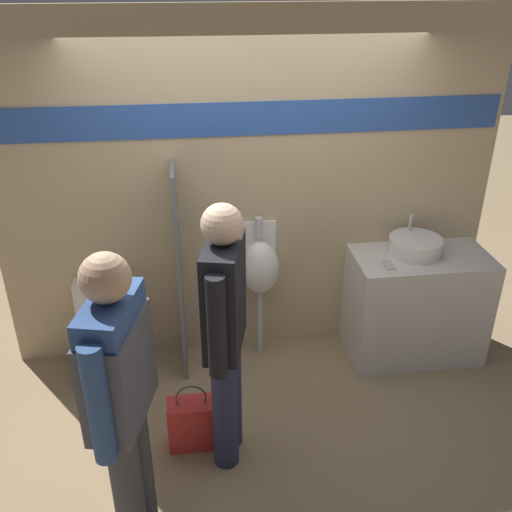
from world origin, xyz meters
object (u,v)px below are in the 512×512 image
person_in_vest (121,390)px  urinal_near_counter (260,268)px  sink_basin (415,246)px  shopping_bag (193,423)px  cell_phone (388,265)px  person_with_lanyard (225,329)px  toilet (103,344)px

person_in_vest → urinal_near_counter: bearing=-15.9°
sink_basin → urinal_near_counter: (-1.21, 0.10, -0.17)m
urinal_near_counter → shopping_bag: 1.29m
cell_phone → person_in_vest: 2.29m
person_in_vest → shopping_bag: size_ratio=3.61×
cell_phone → shopping_bag: 1.82m
shopping_bag → person_in_vest: bearing=-117.1°
person_in_vest → person_with_lanyard: bearing=-31.9°
toilet → person_in_vest: bearing=-77.1°
sink_basin → cell_phone: 0.33m
cell_phone → shopping_bag: cell_phone is taller
person_with_lanyard → shopping_bag: bearing=81.8°
shopping_bag → toilet: bearing=129.2°
sink_basin → toilet: size_ratio=0.46×
toilet → person_with_lanyard: 1.44m
urinal_near_counter → person_in_vest: size_ratio=0.66×
urinal_near_counter → toilet: (-1.25, -0.17, -0.49)m
toilet → shopping_bag: toilet is taller
urinal_near_counter → person_with_lanyard: person_with_lanyard is taller
urinal_near_counter → toilet: 1.35m
sink_basin → shopping_bag: (-1.79, -0.87, -0.79)m
sink_basin → toilet: sink_basin is taller
person_in_vest → person_with_lanyard: person_in_vest is taller
cell_phone → person_with_lanyard: size_ratio=0.08×
toilet → cell_phone: bearing=-2.9°
urinal_near_counter → toilet: bearing=-172.4°
cell_phone → person_with_lanyard: bearing=-148.4°
person_with_lanyard → shopping_bag: 0.84m
urinal_near_counter → person_in_vest: (-0.91, -1.62, 0.25)m
urinal_near_counter → person_in_vest: bearing=-119.5°
person_with_lanyard → toilet: bearing=58.2°
urinal_near_counter → cell_phone: bearing=-16.4°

